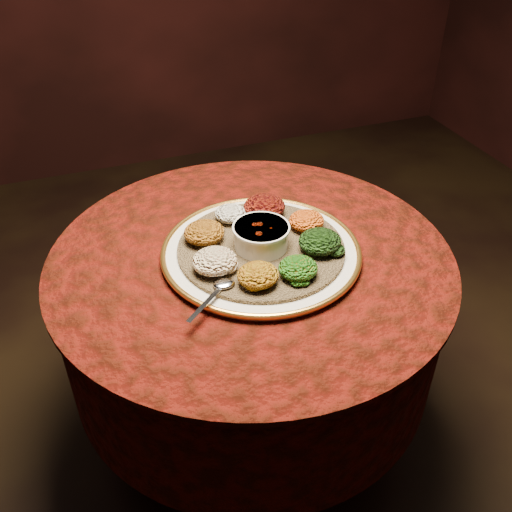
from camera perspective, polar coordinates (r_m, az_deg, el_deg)
name	(u,v)px	position (r m, az deg, el deg)	size (l,w,h in m)	color
table	(251,311)	(1.46, -0.49, -5.52)	(0.96, 0.96, 0.73)	black
platter	(261,252)	(1.34, 0.51, 0.44)	(0.47, 0.47, 0.02)	beige
injera	(261,248)	(1.33, 0.51, 0.81)	(0.39, 0.39, 0.01)	olive
stew_bowl	(261,235)	(1.31, 0.52, 2.12)	(0.13, 0.13, 0.06)	silver
spoon	(221,287)	(1.20, -3.48, -3.07)	(0.13, 0.11, 0.01)	silver
portion_ayib	(230,214)	(1.41, -2.58, 4.27)	(0.08, 0.07, 0.04)	white
portion_kitfo	(264,207)	(1.42, 0.84, 4.97)	(0.10, 0.10, 0.05)	black
portion_tikil	(306,221)	(1.38, 5.07, 3.55)	(0.09, 0.08, 0.04)	#C36710
portion_gomen	(320,241)	(1.31, 6.41, 1.46)	(0.10, 0.09, 0.05)	black
portion_mixveg	(298,268)	(1.23, 4.23, -1.21)	(0.09, 0.08, 0.04)	#9D380A
portion_kik	(258,275)	(1.21, 0.19, -1.92)	(0.09, 0.09, 0.04)	#9B6C0D
portion_timatim	(215,261)	(1.24, -4.16, -0.50)	(0.10, 0.09, 0.05)	maroon
portion_shiro	(204,232)	(1.34, -5.20, 2.37)	(0.10, 0.09, 0.05)	#8D5211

